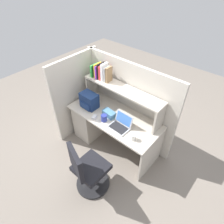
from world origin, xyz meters
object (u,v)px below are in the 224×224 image
(computer_mouse, at_px, (94,117))
(office_chair, at_px, (88,171))
(paper_cup, at_px, (133,137))
(backpack, at_px, (89,101))
(laptop, at_px, (121,124))
(snack_canister, at_px, (104,118))
(tissue_box, at_px, (109,114))

(computer_mouse, bearing_deg, office_chair, -74.80)
(paper_cup, bearing_deg, backpack, 173.73)
(laptop, distance_m, office_chair, 0.84)
(computer_mouse, distance_m, paper_cup, 0.76)
(office_chair, bearing_deg, snack_canister, -46.41)
(backpack, bearing_deg, office_chair, -46.44)
(backpack, xyz_separation_m, computer_mouse, (0.27, -0.15, -0.11))
(office_chair, bearing_deg, paper_cup, -93.33)
(snack_canister, bearing_deg, backpack, 167.62)
(paper_cup, height_order, tissue_box, tissue_box)
(laptop, height_order, snack_canister, laptop)
(laptop, relative_size, backpack, 1.05)
(backpack, bearing_deg, laptop, -2.42)
(laptop, height_order, computer_mouse, laptop)
(computer_mouse, distance_m, snack_canister, 0.18)
(laptop, relative_size, snack_canister, 2.78)
(laptop, distance_m, tissue_box, 0.31)
(backpack, xyz_separation_m, paper_cup, (1.03, -0.11, -0.08))
(computer_mouse, xyz_separation_m, tissue_box, (0.15, 0.19, 0.03))
(laptop, relative_size, paper_cup, 3.34)
(backpack, bearing_deg, snack_canister, -12.38)
(computer_mouse, relative_size, paper_cup, 1.10)
(paper_cup, bearing_deg, tissue_box, 165.73)
(laptop, bearing_deg, computer_mouse, -165.37)
(paper_cup, xyz_separation_m, tissue_box, (-0.60, 0.15, 0.00))
(computer_mouse, xyz_separation_m, office_chair, (0.47, -0.63, -0.35))
(tissue_box, distance_m, office_chair, 0.96)
(paper_cup, bearing_deg, computer_mouse, -177.15)
(paper_cup, bearing_deg, office_chair, -112.98)
(computer_mouse, height_order, paper_cup, paper_cup)
(backpack, distance_m, snack_canister, 0.45)
(tissue_box, distance_m, snack_canister, 0.14)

